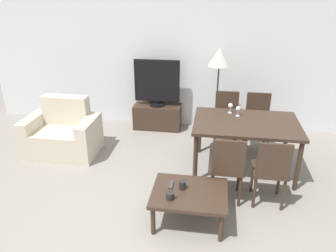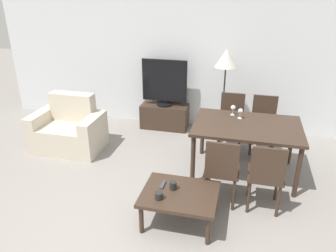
% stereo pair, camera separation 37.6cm
% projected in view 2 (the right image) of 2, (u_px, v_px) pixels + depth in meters
% --- Properties ---
extents(ground_plane, '(18.00, 18.00, 0.00)m').
position_uv_depth(ground_plane, '(117.00, 244.00, 3.34)').
color(ground_plane, gray).
extents(wall_back, '(6.91, 0.06, 2.70)m').
position_uv_depth(wall_back, '(183.00, 52.00, 5.68)').
color(wall_back, silver).
rests_on(wall_back, ground_plane).
extents(armchair, '(1.07, 0.69, 0.86)m').
position_uv_depth(armchair, '(69.00, 131.00, 5.18)').
color(armchair, beige).
rests_on(armchair, ground_plane).
extents(tv_stand, '(0.84, 0.39, 0.44)m').
position_uv_depth(tv_stand, '(165.00, 116.00, 5.96)').
color(tv_stand, '#38281E').
rests_on(tv_stand, ground_plane).
extents(tv, '(0.79, 0.28, 0.82)m').
position_uv_depth(tv, '(164.00, 83.00, 5.70)').
color(tv, black).
rests_on(tv, tv_stand).
extents(coffee_table, '(0.81, 0.66, 0.38)m').
position_uv_depth(coffee_table, '(180.00, 196.00, 3.54)').
color(coffee_table, '#38281E').
rests_on(coffee_table, ground_plane).
extents(dining_table, '(1.41, 0.96, 0.73)m').
position_uv_depth(dining_table, '(247.00, 130.00, 4.34)').
color(dining_table, '#38281E').
rests_on(dining_table, ground_plane).
extents(dining_chair_near, '(0.40, 0.40, 0.87)m').
position_uv_depth(dining_chair_near, '(222.00, 168.00, 3.77)').
color(dining_chair_near, '#38281E').
rests_on(dining_chair_near, ground_plane).
extents(dining_chair_far, '(0.40, 0.40, 0.87)m').
position_uv_depth(dining_chair_far, '(263.00, 121.00, 5.05)').
color(dining_chair_far, '#38281E').
rests_on(dining_chair_far, ground_plane).
extents(dining_chair_near_right, '(0.40, 0.40, 0.87)m').
position_uv_depth(dining_chair_near_right, '(266.00, 174.00, 3.66)').
color(dining_chair_near_right, '#38281E').
rests_on(dining_chair_near_right, ground_plane).
extents(dining_chair_far_left, '(0.40, 0.40, 0.87)m').
position_uv_depth(dining_chair_far_left, '(231.00, 118.00, 5.16)').
color(dining_chair_far_left, '#38281E').
rests_on(dining_chair_far_left, ground_plane).
extents(floor_lamp, '(0.36, 0.36, 1.51)m').
position_uv_depth(floor_lamp, '(226.00, 62.00, 5.14)').
color(floor_lamp, black).
rests_on(floor_lamp, ground_plane).
extents(remote_primary, '(0.04, 0.15, 0.02)m').
position_uv_depth(remote_primary, '(163.00, 185.00, 3.64)').
color(remote_primary, '#38383D').
rests_on(remote_primary, coffee_table).
extents(cup_white_near, '(0.08, 0.08, 0.09)m').
position_uv_depth(cup_white_near, '(173.00, 185.00, 3.56)').
color(cup_white_near, black).
rests_on(cup_white_near, coffee_table).
extents(cup_colored_far, '(0.08, 0.08, 0.08)m').
position_uv_depth(cup_colored_far, '(159.00, 196.00, 3.40)').
color(cup_colored_far, black).
rests_on(cup_colored_far, coffee_table).
extents(wine_glass_left, '(0.07, 0.07, 0.15)m').
position_uv_depth(wine_glass_left, '(240.00, 112.00, 4.47)').
color(wine_glass_left, silver).
rests_on(wine_glass_left, dining_table).
extents(wine_glass_center, '(0.07, 0.07, 0.15)m').
position_uv_depth(wine_glass_center, '(233.00, 108.00, 4.59)').
color(wine_glass_center, silver).
rests_on(wine_glass_center, dining_table).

